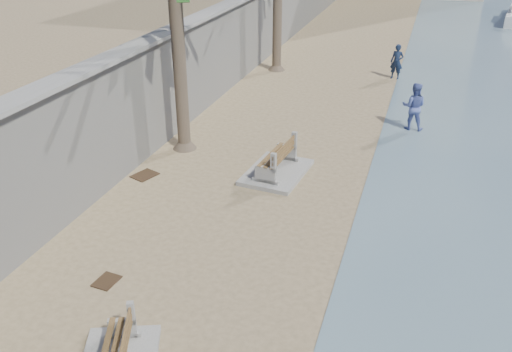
{
  "coord_description": "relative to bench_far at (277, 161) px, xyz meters",
  "views": [
    {
      "loc": [
        3.27,
        -4.7,
        7.4
      ],
      "look_at": [
        -0.5,
        7.0,
        1.2
      ],
      "focal_mm": 38.0,
      "sensor_mm": 36.0,
      "label": 1
    }
  ],
  "objects": [
    {
      "name": "person_b",
      "position": [
        3.67,
        5.08,
        0.53
      ],
      "size": [
        0.93,
        0.72,
        1.93
      ],
      "primitive_type": "imported",
      "rotation": [
        0.0,
        0.0,
        3.15
      ],
      "color": "#4F5EA4",
      "rests_on": "ground_plane"
    },
    {
      "name": "person_a",
      "position": [
        2.56,
        11.44,
        0.49
      ],
      "size": [
        0.73,
        0.56,
        1.84
      ],
      "primitive_type": "imported",
      "rotation": [
        0.0,
        0.0,
        -0.17
      ],
      "color": "#142038",
      "rests_on": "ground_plane"
    },
    {
      "name": "debris_c",
      "position": [
        -3.79,
        -1.33,
        -0.42
      ],
      "size": [
        0.79,
        0.88,
        0.03
      ],
      "primitive_type": "cube",
      "rotation": [
        0.0,
        0.0,
        4.37
      ],
      "color": "#382616",
      "rests_on": "ground_plane"
    },
    {
      "name": "seawall",
      "position": [
        -4.53,
        10.42,
        1.31
      ],
      "size": [
        0.45,
        70.0,
        3.5
      ],
      "primitive_type": "cube",
      "color": "gray",
      "rests_on": "ground_plane"
    },
    {
      "name": "debris_d",
      "position": [
        -2.09,
        -6.22,
        -0.42
      ],
      "size": [
        0.5,
        0.6,
        0.03
      ],
      "primitive_type": "cube",
      "rotation": [
        0.0,
        0.0,
        1.47
      ],
      "color": "#382616",
      "rests_on": "ground_plane"
    },
    {
      "name": "bench_far",
      "position": [
        0.0,
        0.0,
        0.0
      ],
      "size": [
        1.85,
        2.53,
        1.0
      ],
      "color": "gray",
      "rests_on": "ground_plane"
    }
  ]
}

